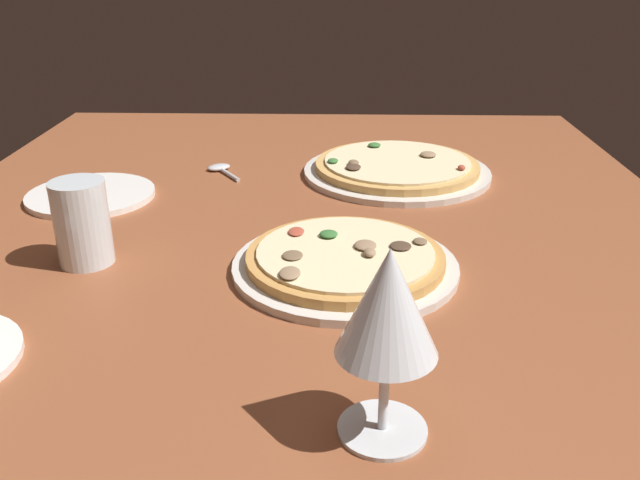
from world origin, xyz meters
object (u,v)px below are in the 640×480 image
object	(u,v)px
side_plate	(91,195)
water_glass	(83,226)
pizza_main	(345,261)
spoon	(221,169)
wine_glass_far	(388,309)
pizza_side	(397,168)

from	to	relation	value
side_plate	water_glass	bearing A→B (deg)	-162.08
pizza_main	side_plate	xyz separation A→B (cm)	(23.72, 38.60, -0.76)
spoon	wine_glass_far	bearing A→B (deg)	-160.30
pizza_side	spoon	bearing A→B (deg)	87.79
pizza_side	spoon	distance (cm)	29.70
wine_glass_far	side_plate	bearing A→B (deg)	38.25
pizza_main	wine_glass_far	xyz separation A→B (cm)	(-28.77, -2.78, 10.03)
water_glass	wine_glass_far	bearing A→B (deg)	-131.44
pizza_side	wine_glass_far	world-z (taller)	wine_glass_far
pizza_main	pizza_side	world-z (taller)	same
wine_glass_far	side_plate	distance (cm)	67.71
wine_glass_far	water_glass	size ratio (longest dim) A/B	1.56
pizza_main	water_glass	size ratio (longest dim) A/B	2.59
pizza_main	side_plate	distance (cm)	45.31
wine_glass_far	spoon	size ratio (longest dim) A/B	1.83
spoon	pizza_main	bearing A→B (deg)	-150.71
wine_glass_far	water_glass	world-z (taller)	wine_glass_far
pizza_main	water_glass	bearing A→B (deg)	87.46
water_glass	spoon	distance (cm)	37.49
pizza_main	side_plate	world-z (taller)	pizza_main
pizza_side	wine_glass_far	size ratio (longest dim) A/B	1.92
pizza_main	water_glass	xyz separation A→B (cm)	(1.39, 31.38, 3.49)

